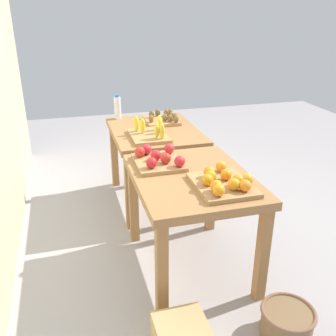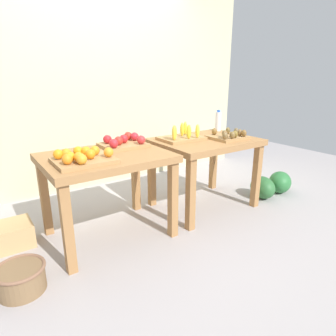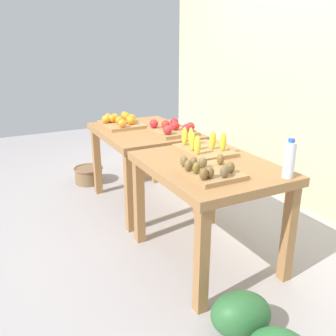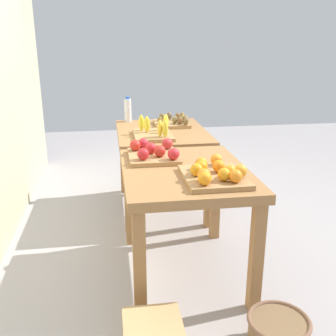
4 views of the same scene
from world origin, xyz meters
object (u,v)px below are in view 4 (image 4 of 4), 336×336
at_px(watermelon_pile, 173,165).
at_px(apple_bin, 153,153).
at_px(display_table_right, 162,142).
at_px(kiwi_bin, 173,122).
at_px(wicker_basket, 278,333).
at_px(banana_crate, 154,132).
at_px(water_bottle, 128,110).
at_px(display_table_left, 185,185).
at_px(orange_bin, 215,173).

bearing_deg(watermelon_pile, apple_bin, 166.36).
relative_size(display_table_right, kiwi_bin, 2.89).
height_order(apple_bin, watermelon_pile, apple_bin).
distance_m(display_table_right, wicker_basket, 2.03).
distance_m(apple_bin, banana_crate, 0.63).
bearing_deg(banana_crate, water_bottle, 15.05).
xyz_separation_m(apple_bin, watermelon_pile, (1.74, -0.42, -0.67)).
distance_m(display_table_left, banana_crate, 0.90).
height_order(display_table_right, watermelon_pile, display_table_right).
bearing_deg(kiwi_bin, display_table_left, 174.13).
bearing_deg(kiwi_bin, watermelon_pile, -9.24).
relative_size(orange_bin, watermelon_pile, 0.63).
bearing_deg(kiwi_bin, apple_bin, 163.62).
distance_m(display_table_left, wicker_basket, 1.03).
bearing_deg(apple_bin, banana_crate, -7.21).
bearing_deg(orange_bin, display_table_right, 5.54).
bearing_deg(wicker_basket, water_bottle, 14.91).
relative_size(watermelon_pile, wicker_basket, 2.14).
xyz_separation_m(display_table_right, watermelon_pile, (0.88, -0.25, -0.52)).
relative_size(orange_bin, banana_crate, 1.02).
xyz_separation_m(kiwi_bin, watermelon_pile, (0.68, -0.11, -0.66)).
xyz_separation_m(display_table_right, orange_bin, (-1.36, -0.13, 0.15)).
bearing_deg(orange_bin, wicker_basket, -158.59).
distance_m(banana_crate, water_bottle, 0.71).
relative_size(apple_bin, water_bottle, 1.63).
bearing_deg(orange_bin, banana_crate, 11.46).
xyz_separation_m(display_table_left, apple_bin, (0.26, 0.18, 0.15)).
relative_size(display_table_left, banana_crate, 2.36).
bearing_deg(display_table_left, kiwi_bin, -5.87).
distance_m(kiwi_bin, wicker_basket, 2.24).
distance_m(display_table_left, display_table_right, 1.12).
relative_size(display_table_left, wicker_basket, 3.14).
xyz_separation_m(display_table_left, wicker_basket, (-0.80, -0.35, -0.55)).
bearing_deg(watermelon_pile, wicker_basket, -177.89).
bearing_deg(display_table_left, water_bottle, 10.13).
bearing_deg(orange_bin, watermelon_pile, -2.93).
distance_m(display_table_right, kiwi_bin, 0.28).
height_order(display_table_left, display_table_right, same).
bearing_deg(watermelon_pile, banana_crate, 162.90).
height_order(display_table_left, banana_crate, banana_crate).
height_order(orange_bin, apple_bin, apple_bin).
xyz_separation_m(display_table_right, kiwi_bin, (0.20, -0.14, 0.15)).
height_order(water_bottle, wicker_basket, water_bottle).
bearing_deg(display_table_left, orange_bin, -151.43).
distance_m(watermelon_pile, wicker_basket, 2.80).
distance_m(display_table_right, water_bottle, 0.58).
bearing_deg(water_bottle, display_table_right, -148.01).
bearing_deg(water_bottle, display_table_left, -169.87).
bearing_deg(banana_crate, orange_bin, -168.54).
xyz_separation_m(banana_crate, water_bottle, (0.68, 0.18, 0.08)).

